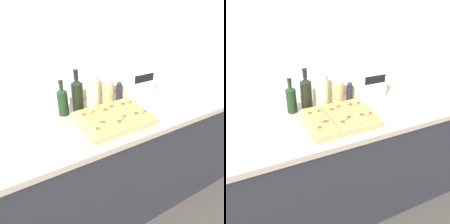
# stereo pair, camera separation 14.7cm
# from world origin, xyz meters

# --- Properties ---
(wall_back) EXTENTS (6.00, 0.06, 2.50)m
(wall_back) POSITION_xyz_m (0.00, 0.67, 1.25)
(wall_back) COLOR silver
(wall_back) RESTS_ON ground_plane
(kitchen_counter) EXTENTS (2.63, 0.67, 0.93)m
(kitchen_counter) POSITION_xyz_m (0.00, 0.32, 0.47)
(kitchen_counter) COLOR #232328
(kitchen_counter) RESTS_ON ground_plane
(cutting_board) EXTENTS (0.47, 0.35, 0.04)m
(cutting_board) POSITION_xyz_m (-0.02, 0.23, 0.95)
(cutting_board) COLOR tan
(cutting_board) RESTS_ON kitchen_counter
(pizza_slice_back_left) EXTENTS (0.14, 0.16, 0.05)m
(pizza_slice_back_left) POSITION_xyz_m (-0.17, 0.32, 0.98)
(pizza_slice_back_left) COLOR tan
(pizza_slice_back_left) RESTS_ON cutting_board
(pizza_slice_back_center) EXTENTS (0.14, 0.16, 0.05)m
(pizza_slice_back_center) POSITION_xyz_m (-0.02, 0.32, 0.98)
(pizza_slice_back_center) COLOR tan
(pizza_slice_back_center) RESTS_ON cutting_board
(pizza_slice_back_right) EXTENTS (0.14, 0.16, 0.05)m
(pizza_slice_back_right) POSITION_xyz_m (0.13, 0.32, 0.98)
(pizza_slice_back_right) COLOR tan
(pizza_slice_back_right) RESTS_ON cutting_board
(pizza_slice_front_left) EXTENTS (0.14, 0.16, 0.05)m
(pizza_slice_front_left) POSITION_xyz_m (-0.17, 0.15, 0.98)
(pizza_slice_front_left) COLOR tan
(pizza_slice_front_left) RESTS_ON cutting_board
(pizza_slice_front_center) EXTENTS (0.14, 0.16, 0.05)m
(pizza_slice_front_center) POSITION_xyz_m (-0.02, 0.15, 0.98)
(pizza_slice_front_center) COLOR tan
(pizza_slice_front_center) RESTS_ON cutting_board
(pizza_slice_front_right) EXTENTS (0.14, 0.16, 0.05)m
(pizza_slice_front_right) POSITION_xyz_m (0.13, 0.15, 0.98)
(pizza_slice_front_right) COLOR tan
(pizza_slice_front_right) RESTS_ON cutting_board
(olive_oil_bottle) EXTENTS (0.07, 0.07, 0.26)m
(olive_oil_bottle) POSITION_xyz_m (-0.27, 0.50, 1.04)
(olive_oil_bottle) COLOR black
(olive_oil_bottle) RESTS_ON kitchen_counter
(wine_bottle) EXTENTS (0.08, 0.08, 0.31)m
(wine_bottle) POSITION_xyz_m (-0.16, 0.50, 1.06)
(wine_bottle) COLOR black
(wine_bottle) RESTS_ON kitchen_counter
(grain_jar_tall) EXTENTS (0.10, 0.10, 0.26)m
(grain_jar_tall) POSITION_xyz_m (-0.04, 0.50, 1.06)
(grain_jar_tall) COLOR beige
(grain_jar_tall) RESTS_ON kitchen_counter
(grain_jar_short) EXTENTS (0.09, 0.09, 0.20)m
(grain_jar_short) POSITION_xyz_m (0.09, 0.50, 1.03)
(grain_jar_short) COLOR tan
(grain_jar_short) RESTS_ON kitchen_counter
(pepper_mill) EXTENTS (0.05, 0.05, 0.16)m
(pepper_mill) POSITION_xyz_m (0.19, 0.50, 1.01)
(pepper_mill) COLOR black
(pepper_mill) RESTS_ON kitchen_counter
(toaster_oven) EXTENTS (0.25, 0.19, 0.23)m
(toaster_oven) POSITION_xyz_m (0.36, 0.50, 1.04)
(toaster_oven) COLOR beige
(toaster_oven) RESTS_ON kitchen_counter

